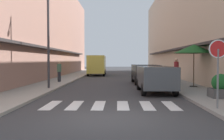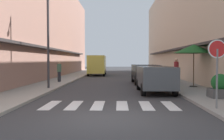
{
  "view_description": "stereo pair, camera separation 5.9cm",
  "coord_description": "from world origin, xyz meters",
  "px_view_note": "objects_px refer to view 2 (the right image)",
  "views": [
    {
      "loc": [
        0.27,
        -8.14,
        1.78
      ],
      "look_at": [
        -0.19,
        13.44,
        1.01
      ],
      "focal_mm": 43.0,
      "sensor_mm": 36.0,
      "label": 1
    },
    {
      "loc": [
        0.33,
        -8.14,
        1.78
      ],
      "look_at": [
        -0.19,
        13.44,
        1.01
      ],
      "focal_mm": 43.0,
      "sensor_mm": 36.0,
      "label": 2
    }
  ],
  "objects_px": {
    "round_street_sign": "(217,56)",
    "pedestrian_walking_far": "(176,70)",
    "parked_car_near": "(155,76)",
    "parked_car_mid": "(145,72)",
    "pedestrian_walking_near": "(59,71)",
    "delivery_van": "(97,64)",
    "street_lamp": "(51,31)",
    "cafe_umbrella": "(194,49)",
    "planter_corner": "(220,87)"
  },
  "relations": [
    {
      "from": "parked_car_near",
      "to": "street_lamp",
      "type": "height_order",
      "value": "street_lamp"
    },
    {
      "from": "parked_car_near",
      "to": "street_lamp",
      "type": "xyz_separation_m",
      "value": [
        -6.08,
        1.27,
        2.64
      ]
    },
    {
      "from": "delivery_van",
      "to": "pedestrian_walking_near",
      "type": "distance_m",
      "value": 11.12
    },
    {
      "from": "parked_car_near",
      "to": "parked_car_mid",
      "type": "bearing_deg",
      "value": 90.0
    },
    {
      "from": "cafe_umbrella",
      "to": "pedestrian_walking_near",
      "type": "relative_size",
      "value": 1.67
    },
    {
      "from": "parked_car_near",
      "to": "planter_corner",
      "type": "bearing_deg",
      "value": -47.58
    },
    {
      "from": "pedestrian_walking_far",
      "to": "parked_car_near",
      "type": "bearing_deg",
      "value": 34.74
    },
    {
      "from": "cafe_umbrella",
      "to": "planter_corner",
      "type": "xyz_separation_m",
      "value": [
        -0.22,
        -5.01,
        -1.91
      ]
    },
    {
      "from": "parked_car_mid",
      "to": "pedestrian_walking_near",
      "type": "bearing_deg",
      "value": 177.5
    },
    {
      "from": "round_street_sign",
      "to": "cafe_umbrella",
      "type": "distance_m",
      "value": 7.87
    },
    {
      "from": "parked_car_mid",
      "to": "pedestrian_walking_far",
      "type": "relative_size",
      "value": 2.45
    },
    {
      "from": "parked_car_mid",
      "to": "street_lamp",
      "type": "xyz_separation_m",
      "value": [
        -6.08,
        -4.52,
        2.64
      ]
    },
    {
      "from": "delivery_van",
      "to": "planter_corner",
      "type": "relative_size",
      "value": 5.07
    },
    {
      "from": "round_street_sign",
      "to": "street_lamp",
      "type": "height_order",
      "value": "street_lamp"
    },
    {
      "from": "street_lamp",
      "to": "cafe_umbrella",
      "type": "relative_size",
      "value": 2.11
    },
    {
      "from": "delivery_van",
      "to": "pedestrian_walking_near",
      "type": "xyz_separation_m",
      "value": [
        -2.11,
        -10.9,
        -0.45
      ]
    },
    {
      "from": "planter_corner",
      "to": "pedestrian_walking_near",
      "type": "distance_m",
      "value": 12.75
    },
    {
      "from": "parked_car_near",
      "to": "round_street_sign",
      "type": "distance_m",
      "value": 5.73
    },
    {
      "from": "delivery_van",
      "to": "pedestrian_walking_near",
      "type": "height_order",
      "value": "delivery_van"
    },
    {
      "from": "delivery_van",
      "to": "cafe_umbrella",
      "type": "xyz_separation_m",
      "value": [
        7.3,
        -14.72,
        1.11
      ]
    },
    {
      "from": "round_street_sign",
      "to": "planter_corner",
      "type": "distance_m",
      "value": 3.24
    },
    {
      "from": "planter_corner",
      "to": "street_lamp",
      "type": "bearing_deg",
      "value": 154.94
    },
    {
      "from": "delivery_van",
      "to": "planter_corner",
      "type": "distance_m",
      "value": 20.98
    },
    {
      "from": "pedestrian_walking_near",
      "to": "round_street_sign",
      "type": "bearing_deg",
      "value": 97.23
    },
    {
      "from": "round_street_sign",
      "to": "pedestrian_walking_near",
      "type": "bearing_deg",
      "value": 124.9
    },
    {
      "from": "street_lamp",
      "to": "planter_corner",
      "type": "xyz_separation_m",
      "value": [
        8.59,
        -4.02,
        -2.95
      ]
    },
    {
      "from": "planter_corner",
      "to": "pedestrian_walking_near",
      "type": "bearing_deg",
      "value": 136.16
    },
    {
      "from": "delivery_van",
      "to": "round_street_sign",
      "type": "height_order",
      "value": "round_street_sign"
    },
    {
      "from": "parked_car_near",
      "to": "pedestrian_walking_near",
      "type": "distance_m",
      "value": 9.04
    },
    {
      "from": "round_street_sign",
      "to": "parked_car_near",
      "type": "bearing_deg",
      "value": 104.11
    },
    {
      "from": "parked_car_mid",
      "to": "pedestrian_walking_far",
      "type": "distance_m",
      "value": 2.36
    },
    {
      "from": "parked_car_near",
      "to": "pedestrian_walking_far",
      "type": "distance_m",
      "value": 5.51
    },
    {
      "from": "parked_car_near",
      "to": "pedestrian_walking_near",
      "type": "relative_size",
      "value": 2.68
    },
    {
      "from": "pedestrian_walking_far",
      "to": "planter_corner",
      "type": "bearing_deg",
      "value": 60.68
    },
    {
      "from": "pedestrian_walking_near",
      "to": "pedestrian_walking_far",
      "type": "height_order",
      "value": "pedestrian_walking_far"
    },
    {
      "from": "parked_car_near",
      "to": "parked_car_mid",
      "type": "relative_size",
      "value": 0.97
    },
    {
      "from": "parked_car_near",
      "to": "street_lamp",
      "type": "relative_size",
      "value": 0.76
    },
    {
      "from": "parked_car_near",
      "to": "delivery_van",
      "type": "relative_size",
      "value": 0.79
    },
    {
      "from": "parked_car_near",
      "to": "parked_car_mid",
      "type": "xyz_separation_m",
      "value": [
        0.0,
        5.79,
        0.0
      ]
    },
    {
      "from": "street_lamp",
      "to": "parked_car_near",
      "type": "bearing_deg",
      "value": -11.8
    },
    {
      "from": "cafe_umbrella",
      "to": "planter_corner",
      "type": "distance_m",
      "value": 5.37
    },
    {
      "from": "delivery_van",
      "to": "parked_car_near",
      "type": "bearing_deg",
      "value": -74.93
    },
    {
      "from": "delivery_van",
      "to": "parked_car_mid",
      "type": "bearing_deg",
      "value": -67.79
    },
    {
      "from": "round_street_sign",
      "to": "parked_car_mid",
      "type": "bearing_deg",
      "value": 96.96
    },
    {
      "from": "pedestrian_walking_near",
      "to": "pedestrian_walking_far",
      "type": "xyz_separation_m",
      "value": [
        8.92,
        -1.04,
        0.12
      ]
    },
    {
      "from": "street_lamp",
      "to": "pedestrian_walking_far",
      "type": "height_order",
      "value": "street_lamp"
    },
    {
      "from": "round_street_sign",
      "to": "planter_corner",
      "type": "height_order",
      "value": "round_street_sign"
    },
    {
      "from": "delivery_van",
      "to": "pedestrian_walking_far",
      "type": "bearing_deg",
      "value": -60.34
    },
    {
      "from": "round_street_sign",
      "to": "pedestrian_walking_far",
      "type": "relative_size",
      "value": 1.32
    },
    {
      "from": "parked_car_mid",
      "to": "delivery_van",
      "type": "distance_m",
      "value": 12.1
    }
  ]
}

